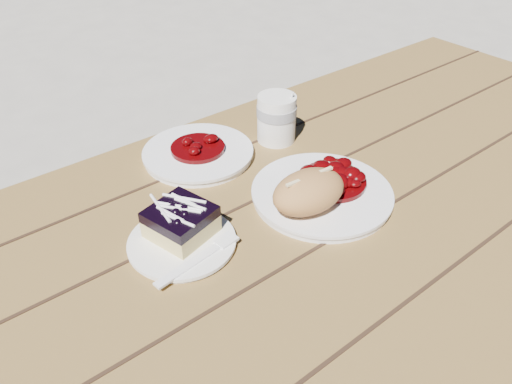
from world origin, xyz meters
TOP-DOWN VIEW (x-y plane):
  - picnic_table at (0.00, -0.00)m, footprint 2.00×1.55m
  - main_plate at (0.12, 0.01)m, footprint 0.25×0.25m
  - goulash_stew at (0.15, 0.02)m, footprint 0.12×0.12m
  - bread_roll at (0.07, -0.01)m, footprint 0.14×0.10m
  - dessert_plate at (-0.14, 0.06)m, footprint 0.17×0.17m
  - blueberry_cake at (-0.13, 0.07)m, footprint 0.11×0.11m
  - fork_dessert at (-0.16, 0.00)m, footprint 0.16×0.05m
  - coffee_cup at (0.19, 0.22)m, footprint 0.08×0.08m
  - second_plate at (0.02, 0.27)m, footprint 0.22×0.22m
  - second_stew at (0.02, 0.27)m, footprint 0.11×0.11m

SIDE VIEW (x-z plane):
  - picnic_table at x=0.00m, z-range 0.21..0.96m
  - dessert_plate at x=-0.14m, z-range 0.75..0.76m
  - main_plate at x=0.12m, z-range 0.75..0.77m
  - second_plate at x=0.02m, z-range 0.75..0.77m
  - fork_dessert at x=-0.16m, z-range 0.76..0.76m
  - blueberry_cake at x=-0.13m, z-range 0.76..0.81m
  - goulash_stew at x=0.15m, z-range 0.77..0.81m
  - second_stew at x=0.02m, z-range 0.77..0.81m
  - coffee_cup at x=0.19m, z-range 0.75..0.85m
  - bread_roll at x=0.07m, z-range 0.77..0.84m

